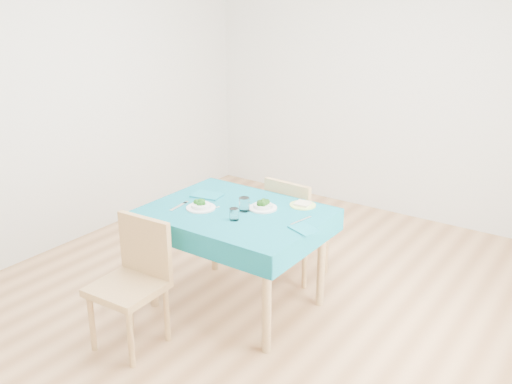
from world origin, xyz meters
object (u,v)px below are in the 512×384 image
Objects in this scene: bowl_near at (201,204)px; side_plate at (303,205)px; table at (237,259)px; bowl_far at (263,205)px; chair_near at (126,274)px; chair_far at (300,217)px.

bowl_near is 0.73m from side_plate.
table is 5.94× the size of bowl_far.
bowl_near is at bearing -152.57° from table.
table is at bearing 27.43° from bowl_near.
chair_near reaches higher than bowl_far.
chair_far reaches higher than table.
table is at bearing 68.51° from chair_near.
chair_near is 1.53m from chair_far.
bowl_near is (0.05, 0.69, 0.27)m from chair_near.
bowl_near is 0.44m from bowl_far.
chair_near is (-0.27, -0.81, 0.14)m from table.
side_plate is (0.56, 0.46, -0.03)m from bowl_near.
chair_near is at bearing -117.85° from side_plate.
chair_near is 5.54× the size of side_plate.
bowl_far is at bearing 44.11° from table.
chair_near reaches higher than chair_far.
side_plate is at bearing 39.42° from bowl_near.
bowl_far is at bearing 34.56° from bowl_near.
side_plate is at bearing 45.68° from table.
chair_far reaches higher than side_plate.
bowl_near reaches higher than bowl_far.
side_plate is at bearing 125.88° from chair_far.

